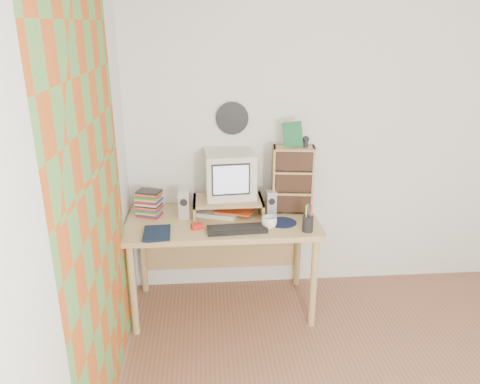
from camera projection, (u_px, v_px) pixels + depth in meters
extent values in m
plane|color=white|center=(349.00, 139.00, 3.69)|extent=(3.50, 0.00, 3.50)
plane|color=white|center=(60.00, 245.00, 1.93)|extent=(0.00, 3.50, 3.50)
plane|color=#C0521B|center=(97.00, 221.00, 2.41)|extent=(0.00, 2.20, 2.20)
cylinder|color=black|center=(232.00, 118.00, 3.55)|extent=(0.25, 0.02, 0.25)
cube|color=tan|center=(222.00, 222.00, 3.45)|extent=(1.40, 0.70, 0.04)
cube|color=tan|center=(221.00, 245.00, 3.88)|extent=(1.33, 0.02, 0.41)
cylinder|color=tan|center=(133.00, 290.00, 3.26)|extent=(0.05, 0.05, 0.71)
cylinder|color=tan|center=(313.00, 283.00, 3.35)|extent=(0.05, 0.05, 0.71)
cylinder|color=tan|center=(143.00, 252.00, 3.80)|extent=(0.05, 0.05, 0.71)
cylinder|color=tan|center=(298.00, 247.00, 3.90)|extent=(0.05, 0.05, 0.71)
cube|color=tan|center=(195.00, 207.00, 3.50)|extent=(0.02, 0.30, 0.12)
cube|color=tan|center=(261.00, 206.00, 3.54)|extent=(0.02, 0.30, 0.12)
cube|color=tan|center=(228.00, 200.00, 3.50)|extent=(0.52, 0.30, 0.02)
cube|color=beige|center=(230.00, 175.00, 3.49)|extent=(0.38, 0.38, 0.34)
cube|color=#BBBCC1|center=(184.00, 204.00, 3.43)|extent=(0.08, 0.08, 0.21)
cube|color=#BBBCC1|center=(271.00, 203.00, 3.48)|extent=(0.08, 0.08, 0.19)
cube|color=black|center=(237.00, 229.00, 3.24)|extent=(0.42, 0.16, 0.03)
cube|color=tan|center=(293.00, 180.00, 3.50)|extent=(0.32, 0.20, 0.51)
imported|color=white|center=(269.00, 223.00, 3.28)|extent=(0.12, 0.12, 0.09)
imported|color=#0D1932|center=(143.00, 232.00, 3.17)|extent=(0.23, 0.18, 0.04)
cylinder|color=black|center=(282.00, 222.00, 3.38)|extent=(0.24, 0.24, 0.00)
cube|color=red|center=(197.00, 226.00, 3.28)|extent=(0.09, 0.07, 0.04)
cube|color=#1C6239|center=(293.00, 134.00, 3.39)|extent=(0.14, 0.07, 0.18)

